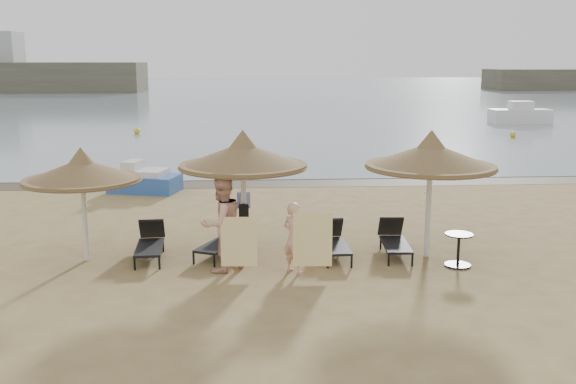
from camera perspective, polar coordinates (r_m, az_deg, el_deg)
The scene contains 21 objects.
ground at distance 13.58m, azimuth -0.76°, elevation -6.71°, with size 160.00×160.00×0.00m, color #967E4E.
sea at distance 92.97m, azimuth -3.27°, elevation 8.98°, with size 200.00×140.00×0.03m, color slate.
wet_sand_strip at distance 22.69m, azimuth -1.95°, elevation 0.78°, with size 200.00×1.60×0.01m, color #4B3E2D.
far_shore at distance 93.95m, azimuth -19.03°, elevation 10.17°, with size 150.00×54.80×12.00m.
palapa_left at distance 14.27m, azimuth -17.86°, elevation 1.81°, with size 2.50×2.50×2.48m.
palapa_center at distance 13.97m, azimuth -4.02°, elevation 3.22°, with size 2.83×2.83×2.81m.
palapa_right at distance 14.17m, azimuth 12.57°, elevation 3.12°, with size 2.84×2.84×2.82m.
lounger_far_left at distance 14.51m, azimuth -12.15°, elevation -4.37°, with size 0.66×1.71×0.75m.
lounger_near_left at distance 14.45m, azimuth -5.77°, elevation -4.24°, with size 1.21×1.73×0.74m.
lounger_near_right at distance 14.33m, azimuth 4.08°, elevation -4.34°, with size 0.58×1.68×0.75m.
lounger_far_right at distance 14.61m, azimuth 9.42°, elevation -4.17°, with size 0.66×1.69×0.74m.
side_table at distance 14.03m, azimuth 14.90°, elevation -5.08°, with size 0.58×0.58×0.71m.
person_left at distance 13.14m, azimuth -5.92°, elevation -2.16°, with size 1.06×0.69×2.31m, color #DAA188.
person_right at distance 13.01m, azimuth 0.55°, elevation -3.58°, with size 0.79×0.51×1.72m, color #DAA188.
towel_left at distance 12.90m, azimuth -4.38°, elevation -4.43°, with size 0.73×0.07×1.03m.
towel_right at distance 12.82m, azimuth 2.20°, elevation -4.27°, with size 0.79×0.07×1.10m.
bag_patterned at distance 14.33m, azimuth -3.96°, elevation -0.71°, with size 0.30×0.11×0.37m.
bag_dark at distance 14.04m, azimuth -3.95°, elevation -1.69°, with size 0.22×0.07×0.31m.
pedal_boat at distance 21.75m, azimuth -12.66°, elevation 1.04°, with size 2.45×1.81×1.02m.
buoy_left at distance 38.89m, azimuth -13.28°, elevation 5.29°, with size 0.37×0.37×0.37m, color gold.
buoy_right at distance 38.41m, azimuth 19.36°, elevation 4.84°, with size 0.34×0.34×0.34m, color gold.
Camera 1 is at (-0.64, -12.87, 4.27)m, focal length 40.00 mm.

